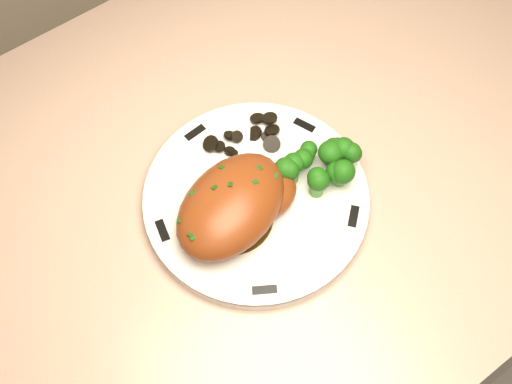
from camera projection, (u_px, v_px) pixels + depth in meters
plate at (256, 200)px, 0.73m from camera, size 0.31×0.31×0.02m
rim_accent_0 at (195, 133)px, 0.76m from camera, size 0.03×0.01×0.00m
rim_accent_1 at (162, 231)px, 0.70m from camera, size 0.02×0.03×0.00m
rim_accent_2 at (265, 290)px, 0.67m from camera, size 0.03×0.02×0.00m
rim_accent_3 at (354, 216)px, 0.71m from camera, size 0.03×0.02×0.00m
rim_accent_4 at (304, 125)px, 0.76m from camera, size 0.02×0.03×0.00m
gravy_pool at (232, 217)px, 0.71m from camera, size 0.09×0.09×0.00m
chicken_breast at (236, 204)px, 0.69m from camera, size 0.17×0.13×0.06m
mushroom_pile at (249, 144)px, 0.75m from camera, size 0.08×0.06×0.02m
broccoli_florets at (322, 164)px, 0.72m from camera, size 0.09×0.07×0.04m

